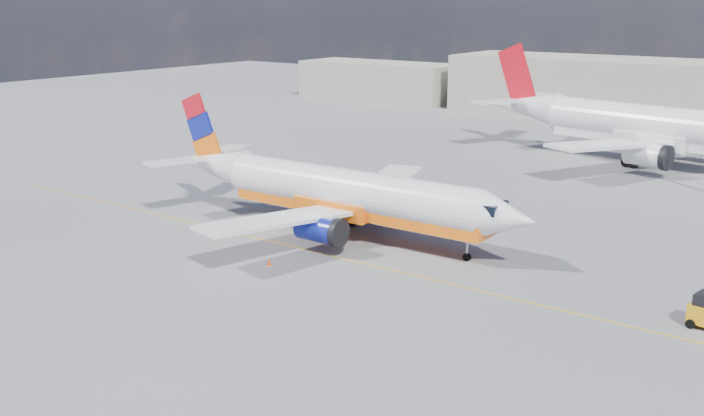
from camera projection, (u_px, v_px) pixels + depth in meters
The scene contains 6 objects.
ground at pixel (322, 273), 47.01m from camera, with size 240.00×240.00×0.00m, color #5E5E63.
taxi_line at pixel (351, 260), 49.35m from camera, with size 70.00×0.15×0.01m, color gold.
terminal_annex at pixel (379, 81), 128.04m from camera, with size 26.00×10.00×6.00m, color #A7A18F.
main_jet at pixel (340, 193), 54.07m from camera, with size 29.82×23.61×9.04m.
second_jet at pixel (657, 128), 76.61m from camera, with size 37.34×28.95×11.27m.
traffic_cone at pixel (269, 262), 48.27m from camera, with size 0.34×0.34×0.48m.
Camera 1 is at (27.72, -34.73, 15.93)m, focal length 40.00 mm.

